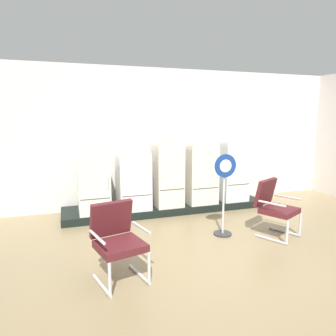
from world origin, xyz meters
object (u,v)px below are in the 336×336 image
object	(u,v)px
refrigerator_4	(232,163)
armchair_left	(117,237)
refrigerator_3	(201,167)
refrigerator_2	(167,166)
refrigerator_0	(93,176)
refrigerator_1	(133,173)
armchair_right	(274,205)
sign_stand	(224,199)

from	to	relation	value
refrigerator_4	armchair_left	xyz separation A→B (m)	(-3.07, -2.48, -0.45)
refrigerator_3	refrigerator_4	world-z (taller)	refrigerator_4
refrigerator_2	refrigerator_4	size ratio (longest dim) A/B	1.00
refrigerator_0	refrigerator_2	xyz separation A→B (m)	(1.57, 0.01, 0.11)
refrigerator_1	armchair_right	size ratio (longest dim) A/B	1.44
refrigerator_2	armchair_right	world-z (taller)	refrigerator_2
refrigerator_1	sign_stand	bearing A→B (deg)	-51.90
refrigerator_4	armchair_left	size ratio (longest dim) A/B	1.62
armchair_left	sign_stand	world-z (taller)	sign_stand
refrigerator_3	armchair_right	xyz separation A→B (m)	(0.58, -1.86, -0.42)
refrigerator_1	armchair_left	bearing A→B (deg)	-106.51
refrigerator_1	refrigerator_2	world-z (taller)	refrigerator_2
refrigerator_4	sign_stand	distance (m)	1.93
armchair_right	sign_stand	distance (m)	0.89
refrigerator_0	armchair_right	size ratio (longest dim) A/B	1.42
sign_stand	refrigerator_1	bearing A→B (deg)	128.10
refrigerator_4	refrigerator_2	bearing A→B (deg)	178.71
refrigerator_3	armchair_left	size ratio (longest dim) A/B	1.57
armchair_left	armchair_right	size ratio (longest dim) A/B	1.00
armchair_left	armchair_right	xyz separation A→B (m)	(2.84, 0.61, 0.00)
refrigerator_0	armchair_left	bearing A→B (deg)	-88.42
refrigerator_1	armchair_right	xyz separation A→B (m)	(2.10, -1.91, -0.35)
refrigerator_1	armchair_right	bearing A→B (deg)	-42.27
refrigerator_0	refrigerator_3	xyz separation A→B (m)	(2.34, -0.03, 0.08)
refrigerator_1	armchair_left	size ratio (longest dim) A/B	1.44
refrigerator_1	refrigerator_3	distance (m)	1.52
refrigerator_3	sign_stand	world-z (taller)	refrigerator_3
refrigerator_2	armchair_right	distance (m)	2.37
refrigerator_2	refrigerator_4	bearing A→B (deg)	-1.29
refrigerator_1	refrigerator_2	distance (m)	0.76
refrigerator_3	refrigerator_0	bearing A→B (deg)	179.17
sign_stand	refrigerator_3	bearing A→B (deg)	80.70
refrigerator_2	sign_stand	size ratio (longest dim) A/B	1.12
refrigerator_2	armchair_left	xyz separation A→B (m)	(-1.50, -2.51, -0.46)
refrigerator_0	sign_stand	distance (m)	2.63
refrigerator_1	refrigerator_3	size ratio (longest dim) A/B	0.92
refrigerator_0	refrigerator_2	size ratio (longest dim) A/B	0.88
refrigerator_1	refrigerator_4	xyz separation A→B (m)	(2.33, -0.04, 0.11)
refrigerator_0	refrigerator_1	world-z (taller)	refrigerator_1
refrigerator_1	refrigerator_4	size ratio (longest dim) A/B	0.89
sign_stand	armchair_right	bearing A→B (deg)	-19.36
refrigerator_0	refrigerator_3	size ratio (longest dim) A/B	0.91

